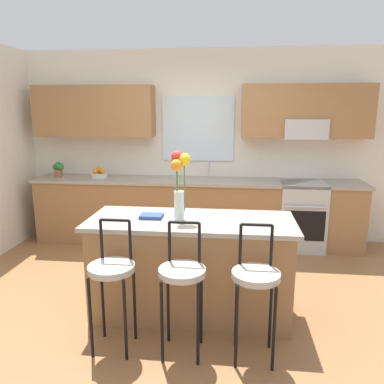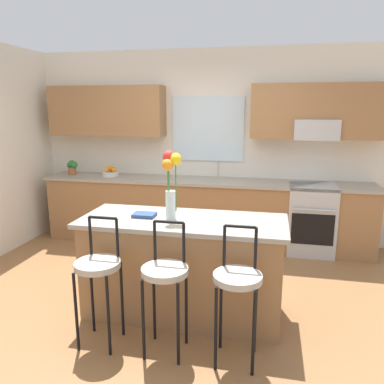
# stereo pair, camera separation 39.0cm
# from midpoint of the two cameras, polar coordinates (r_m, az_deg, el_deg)

# --- Properties ---
(ground_plane) EXTENTS (14.00, 14.00, 0.00)m
(ground_plane) POSITION_cam_midpoint_polar(r_m,az_deg,el_deg) (3.92, 0.11, -16.18)
(ground_plane) COLOR olive
(back_wall_assembly) EXTENTS (5.60, 0.50, 2.70)m
(back_wall_assembly) POSITION_cam_midpoint_polar(r_m,az_deg,el_deg) (5.40, 4.81, 8.52)
(back_wall_assembly) COLOR silver
(back_wall_assembly) RESTS_ON ground
(counter_run) EXTENTS (4.56, 0.64, 0.92)m
(counter_run) POSITION_cam_midpoint_polar(r_m,az_deg,el_deg) (5.30, 3.92, -2.98)
(counter_run) COLOR #996B42
(counter_run) RESTS_ON ground
(sink_faucet) EXTENTS (0.02, 0.13, 0.23)m
(sink_faucet) POSITION_cam_midpoint_polar(r_m,az_deg,el_deg) (5.30, 6.10, 3.54)
(sink_faucet) COLOR #B7BABC
(sink_faucet) RESTS_ON counter_run
(oven_range) EXTENTS (0.60, 0.64, 0.92)m
(oven_range) POSITION_cam_midpoint_polar(r_m,az_deg,el_deg) (5.29, 19.63, -3.82)
(oven_range) COLOR #B7BABC
(oven_range) RESTS_ON ground
(kitchen_island) EXTENTS (1.84, 0.75, 0.92)m
(kitchen_island) POSITION_cam_midpoint_polar(r_m,az_deg,el_deg) (3.51, 1.87, -11.32)
(kitchen_island) COLOR #996B42
(kitchen_island) RESTS_ON ground
(bar_stool_near) EXTENTS (0.36, 0.36, 1.04)m
(bar_stool_near) POSITION_cam_midpoint_polar(r_m,az_deg,el_deg) (3.07, -10.50, -11.68)
(bar_stool_near) COLOR black
(bar_stool_near) RESTS_ON ground
(bar_stool_middle) EXTENTS (0.36, 0.36, 1.04)m
(bar_stool_middle) POSITION_cam_midpoint_polar(r_m,az_deg,el_deg) (2.92, -0.20, -12.80)
(bar_stool_middle) COLOR black
(bar_stool_middle) RESTS_ON ground
(bar_stool_far) EXTENTS (0.36, 0.36, 1.04)m
(bar_stool_far) POSITION_cam_midpoint_polar(r_m,az_deg,el_deg) (2.86, 10.94, -13.56)
(bar_stool_far) COLOR black
(bar_stool_far) RESTS_ON ground
(flower_vase) EXTENTS (0.17, 0.15, 0.61)m
(flower_vase) POSITION_cam_midpoint_polar(r_m,az_deg,el_deg) (3.25, 0.17, 2.18)
(flower_vase) COLOR silver
(flower_vase) RESTS_ON kitchen_island
(cookbook) EXTENTS (0.20, 0.15, 0.03)m
(cookbook) POSITION_cam_midpoint_polar(r_m,az_deg,el_deg) (3.42, -4.03, -3.55)
(cookbook) COLOR navy
(cookbook) RESTS_ON kitchen_island
(fruit_bowl_oranges) EXTENTS (0.24, 0.24, 0.16)m
(fruit_bowl_oranges) POSITION_cam_midpoint_polar(r_m,az_deg,el_deg) (5.56, -10.34, 2.89)
(fruit_bowl_oranges) COLOR silver
(fruit_bowl_oranges) RESTS_ON counter_run
(potted_plant_small) EXTENTS (0.18, 0.12, 0.22)m
(potted_plant_small) POSITION_cam_midpoint_polar(r_m,az_deg,el_deg) (5.80, -15.94, 3.72)
(potted_plant_small) COLOR #9E5B3D
(potted_plant_small) RESTS_ON counter_run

